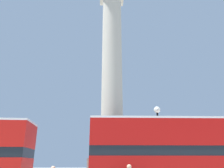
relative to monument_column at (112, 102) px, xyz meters
name	(u,v)px	position (x,y,z in m)	size (l,w,h in m)	color
monument_column	(112,102)	(0.00, 0.00, 0.00)	(5.14, 5.14, 20.04)	#A39E8E
bus_b	(174,152)	(3.51, -4.37, -4.32)	(10.13, 3.04, 4.41)	#A80F0C
street_lamp	(159,136)	(3.36, -1.84, -3.03)	(0.50, 0.50, 5.92)	black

